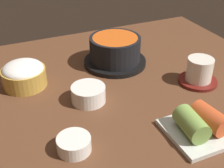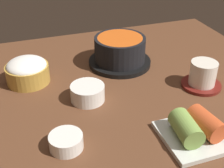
# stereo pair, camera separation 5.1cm
# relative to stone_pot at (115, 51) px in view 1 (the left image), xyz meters

# --- Properties ---
(dining_table) EXTENTS (1.00, 0.76, 0.02)m
(dining_table) POSITION_rel_stone_pot_xyz_m (-0.09, -0.12, -0.05)
(dining_table) COLOR #56331E
(dining_table) RESTS_ON ground
(stone_pot) EXTENTS (0.18, 0.18, 0.08)m
(stone_pot) POSITION_rel_stone_pot_xyz_m (0.00, 0.00, 0.00)
(stone_pot) COLOR black
(stone_pot) RESTS_ON dining_table
(rice_bowl) EXTENTS (0.11, 0.11, 0.07)m
(rice_bowl) POSITION_rel_stone_pot_xyz_m (-0.25, -0.02, -0.01)
(rice_bowl) COLOR #B78C38
(rice_bowl) RESTS_ON dining_table
(tea_cup_with_saucer) EXTENTS (0.10, 0.10, 0.07)m
(tea_cup_with_saucer) POSITION_rel_stone_pot_xyz_m (0.15, -0.18, -0.01)
(tea_cup_with_saucer) COLOR maroon
(tea_cup_with_saucer) RESTS_ON dining_table
(banchan_cup_center) EXTENTS (0.08, 0.08, 0.04)m
(banchan_cup_center) POSITION_rel_stone_pot_xyz_m (-0.13, -0.14, -0.02)
(banchan_cup_center) COLOR white
(banchan_cup_center) RESTS_ON dining_table
(kimchi_plate) EXTENTS (0.13, 0.13, 0.05)m
(kimchi_plate) POSITION_rel_stone_pot_xyz_m (0.03, -0.34, -0.02)
(kimchi_plate) COLOR silver
(kimchi_plate) RESTS_ON dining_table
(side_bowl_near) EXTENTS (0.06, 0.06, 0.03)m
(side_bowl_near) POSITION_rel_stone_pot_xyz_m (-0.21, -0.29, -0.02)
(side_bowl_near) COLOR white
(side_bowl_near) RESTS_ON dining_table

